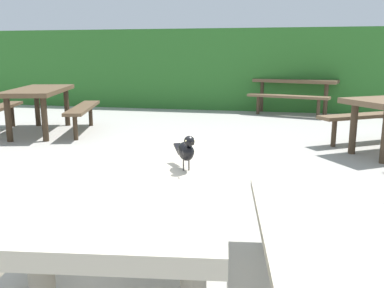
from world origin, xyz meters
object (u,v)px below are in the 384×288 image
(picnic_table_foreground, at_px, (151,204))
(bird_grackle, at_px, (186,150))
(picnic_table_mid_right, at_px, (39,100))
(picnic_table_mid_left, at_px, (296,87))

(picnic_table_foreground, height_order, bird_grackle, bird_grackle)
(bird_grackle, bearing_deg, picnic_table_mid_right, 128.92)
(picnic_table_mid_right, bearing_deg, picnic_table_foreground, -52.67)
(picnic_table_foreground, xyz_separation_m, picnic_table_mid_right, (-3.25, 4.27, 0.00))
(picnic_table_foreground, distance_m, picnic_table_mid_right, 5.37)
(picnic_table_mid_left, relative_size, picnic_table_mid_right, 1.00)
(bird_grackle, relative_size, picnic_table_mid_right, 0.13)
(picnic_table_mid_left, distance_m, picnic_table_mid_right, 5.45)
(bird_grackle, height_order, picnic_table_mid_right, bird_grackle)
(picnic_table_foreground, relative_size, picnic_table_mid_right, 0.92)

